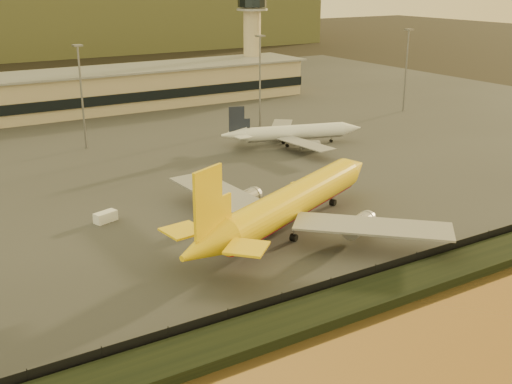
% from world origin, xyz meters
% --- Properties ---
extents(ground, '(900.00, 900.00, 0.00)m').
position_xyz_m(ground, '(0.00, 0.00, 0.00)').
color(ground, black).
rests_on(ground, ground).
extents(embankment, '(320.00, 7.00, 1.40)m').
position_xyz_m(embankment, '(0.00, -17.00, 0.70)').
color(embankment, black).
rests_on(embankment, ground).
extents(tarmac, '(320.00, 220.00, 0.20)m').
position_xyz_m(tarmac, '(0.00, 95.00, 0.10)').
color(tarmac, '#2D2D2D').
rests_on(tarmac, ground).
extents(perimeter_fence, '(300.00, 0.05, 2.20)m').
position_xyz_m(perimeter_fence, '(0.00, -13.00, 1.30)').
color(perimeter_fence, black).
rests_on(perimeter_fence, tarmac).
extents(terminal_building, '(202.00, 25.00, 12.60)m').
position_xyz_m(terminal_building, '(-14.52, 125.55, 6.25)').
color(terminal_building, '#C9B38B').
rests_on(terminal_building, tarmac).
extents(control_tower, '(11.20, 11.20, 35.50)m').
position_xyz_m(control_tower, '(70.00, 131.00, 21.66)').
color(control_tower, '#C9B38B').
rests_on(control_tower, tarmac).
extents(apron_light_masts, '(152.20, 12.20, 25.40)m').
position_xyz_m(apron_light_masts, '(15.00, 75.00, 15.70)').
color(apron_light_masts, slate).
rests_on(apron_light_masts, tarmac).
extents(dhl_cargo_jet, '(53.07, 50.29, 16.73)m').
position_xyz_m(dhl_cargo_jet, '(1.88, 8.02, 5.19)').
color(dhl_cargo_jet, yellow).
rests_on(dhl_cargo_jet, tarmac).
extents(white_narrowbody_jet, '(36.48, 34.78, 10.68)m').
position_xyz_m(white_narrowbody_jet, '(35.68, 55.47, 3.39)').
color(white_narrowbody_jet, white).
rests_on(white_narrowbody_jet, tarmac).
extents(gse_vehicle_yellow, '(3.81, 1.77, 1.70)m').
position_xyz_m(gse_vehicle_yellow, '(16.47, 25.29, 1.05)').
color(gse_vehicle_yellow, yellow).
rests_on(gse_vehicle_yellow, tarmac).
extents(gse_vehicle_white, '(4.39, 2.96, 1.81)m').
position_xyz_m(gse_vehicle_white, '(-22.88, 29.02, 1.11)').
color(gse_vehicle_white, white).
rests_on(gse_vehicle_white, tarmac).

